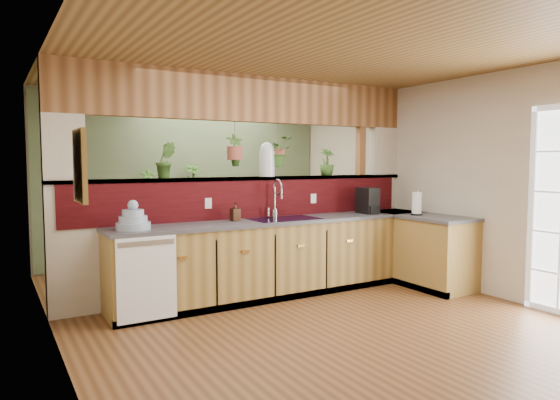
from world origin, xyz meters
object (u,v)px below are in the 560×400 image
shelving_console (176,232)px  soap_dispenser (235,212)px  paper_towel (417,204)px  glass_jar (267,159)px  dish_stack (133,220)px  coffee_maker (368,202)px  faucet (276,197)px

shelving_console → soap_dispenser: bearing=-76.0°
paper_towel → glass_jar: (-1.68, 0.88, 0.56)m
dish_stack → coffee_maker: coffee_maker is taller
soap_dispenser → coffee_maker: bearing=-4.4°
dish_stack → soap_dispenser: size_ratio=1.59×
soap_dispenser → shelving_console: (0.03, 2.17, -0.51)m
soap_dispenser → glass_jar: (0.57, 0.27, 0.59)m
dish_stack → paper_towel: size_ratio=1.10×
coffee_maker → soap_dispenser: bearing=178.5°
dish_stack → glass_jar: 1.90m
soap_dispenser → coffee_maker: size_ratio=0.63×
coffee_maker → paper_towel: coffee_maker is taller
paper_towel → glass_jar: bearing=152.4°
faucet → soap_dispenser: (-0.57, -0.05, -0.15)m
coffee_maker → glass_jar: glass_jar is taller
paper_towel → shelving_console: bearing=128.6°
dish_stack → soap_dispenser: dish_stack is taller
coffee_maker → glass_jar: 1.45m
faucet → glass_jar: 0.50m
dish_stack → coffee_maker: (3.03, 0.01, 0.06)m
faucet → glass_jar: size_ratio=1.12×
soap_dispenser → paper_towel: size_ratio=0.69×
faucet → paper_towel: 1.80m
soap_dispenser → dish_stack: bearing=-172.8°
coffee_maker → paper_towel: bearing=-46.2°
paper_towel → shelving_console: size_ratio=0.20×
dish_stack → shelving_console: 2.67m
dish_stack → coffee_maker: bearing=0.2°
shelving_console → faucet: bearing=-60.9°
soap_dispenser → paper_towel: bearing=-15.1°
soap_dispenser → glass_jar: 0.87m
soap_dispenser → paper_towel: 2.32m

